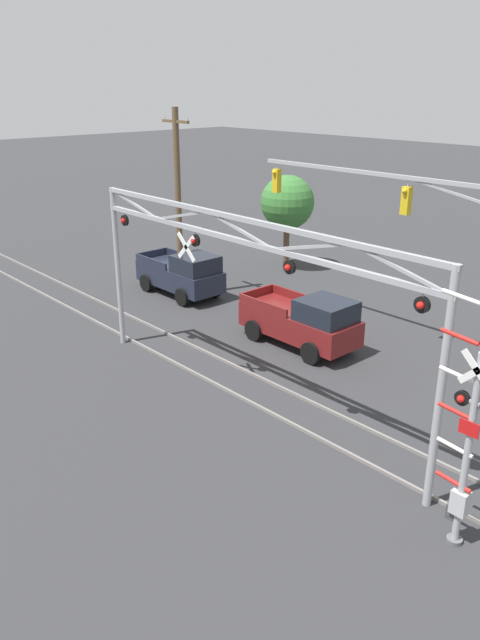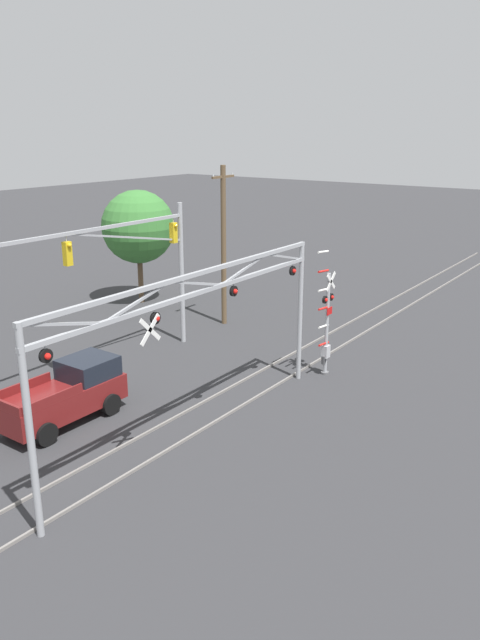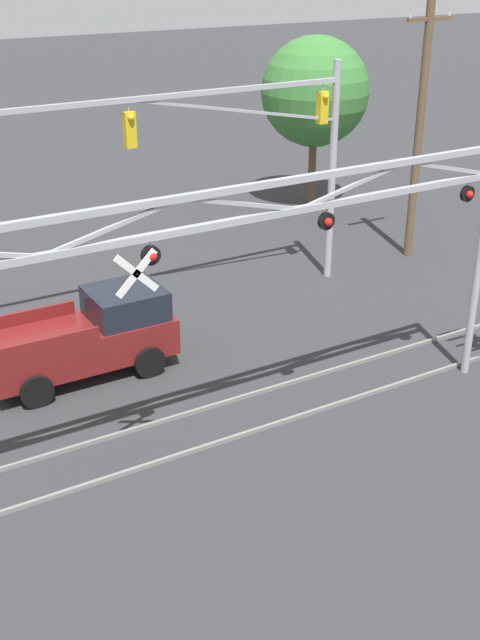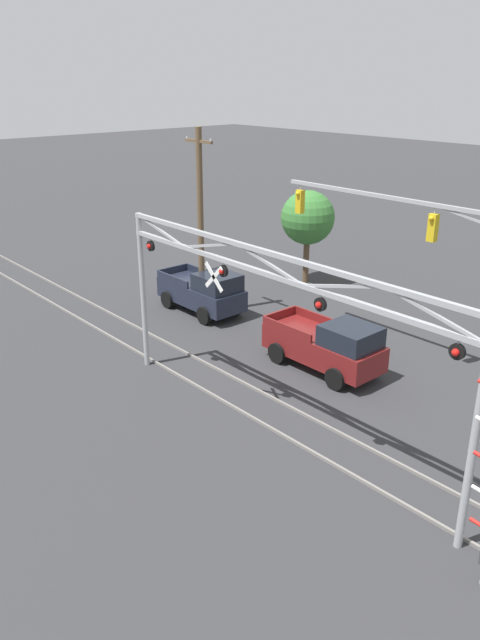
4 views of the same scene
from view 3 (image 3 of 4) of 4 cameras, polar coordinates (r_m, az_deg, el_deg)
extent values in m
cube|color=gray|center=(18.35, -0.23, -8.28)|extent=(80.00, 0.08, 0.10)
cube|color=gray|center=(19.41, -2.35, -6.25)|extent=(80.00, 0.08, 0.10)
cylinder|color=#9EA0A5|center=(20.64, 16.61, 3.76)|extent=(0.20, 0.20, 5.98)
cube|color=#9EA0A5|center=(15.83, 0.26, 7.14)|extent=(13.66, 0.14, 0.14)
cube|color=#9EA0A5|center=(15.64, 0.26, 9.36)|extent=(13.66, 0.14, 0.14)
cube|color=#9EA0A5|center=(14.62, -8.94, 6.59)|extent=(2.71, 0.08, 0.72)
cube|color=#9EA0A5|center=(15.73, 0.26, 8.24)|extent=(2.71, 0.08, 0.72)
cube|color=#9EA0A5|center=(17.20, 8.13, 9.49)|extent=(2.71, 0.08, 0.72)
cube|color=#9EA0A5|center=(18.94, 14.70, 10.38)|extent=(2.71, 0.08, 0.72)
cylinder|color=black|center=(15.09, -6.36, 4.60)|extent=(0.38, 0.10, 0.38)
sphere|color=red|center=(15.03, -6.25, 4.52)|extent=(0.18, 0.18, 0.18)
cylinder|color=#9EA0A5|center=(15.01, -6.41, 5.46)|extent=(0.04, 0.04, 0.10)
cylinder|color=black|center=(17.00, 6.15, 7.01)|extent=(0.38, 0.10, 0.38)
sphere|color=red|center=(16.95, 6.29, 6.94)|extent=(0.18, 0.18, 0.18)
cylinder|color=#9EA0A5|center=(16.93, 6.19, 7.78)|extent=(0.04, 0.04, 0.10)
cylinder|color=black|center=(19.56, 15.86, 8.64)|extent=(0.38, 0.10, 0.38)
sphere|color=red|center=(19.51, 16.00, 8.58)|extent=(0.18, 0.18, 0.18)
cylinder|color=#9EA0A5|center=(19.50, 15.94, 9.31)|extent=(0.04, 0.04, 0.10)
cube|color=white|center=(14.97, -7.36, 3.31)|extent=(0.88, 0.03, 0.88)
cube|color=white|center=(14.97, -7.36, 3.31)|extent=(0.88, 0.03, 0.88)
cylinder|color=black|center=(14.95, -7.33, 3.28)|extent=(0.04, 0.04, 0.02)
cylinder|color=#9EA0A5|center=(26.13, 6.57, 10.30)|extent=(0.24, 0.24, 7.01)
cube|color=#9EA0A5|center=(22.18, -7.98, 15.23)|extent=(13.68, 0.14, 0.14)
cube|color=#9EA0A5|center=(23.78, -0.04, 14.67)|extent=(6.86, 0.08, 1.28)
cylinder|color=#9EA0A5|center=(22.21, -7.96, 14.85)|extent=(0.04, 0.04, 0.30)
cube|color=gold|center=(22.33, -7.86, 13.26)|extent=(0.30, 0.26, 0.97)
sphere|color=yellow|center=(22.11, -7.74, 14.08)|extent=(0.18, 0.18, 0.18)
cylinder|color=#9EA0A5|center=(25.27, 5.94, 16.21)|extent=(0.04, 0.04, 0.30)
cube|color=gold|center=(25.38, 5.87, 14.80)|extent=(0.30, 0.26, 0.97)
sphere|color=yellow|center=(25.19, 6.13, 15.52)|extent=(0.18, 0.18, 0.18)
cube|color=maroon|center=(20.90, -11.31, -1.68)|extent=(4.78, 1.87, 0.95)
cube|color=black|center=(20.93, -8.16, 1.22)|extent=(1.87, 1.72, 0.77)
cube|color=maroon|center=(19.58, -13.43, -1.70)|extent=(2.51, 0.08, 0.34)
cube|color=maroon|center=(21.15, -14.91, 0.22)|extent=(2.51, 0.08, 0.34)
cylinder|color=black|center=(20.78, -6.47, -2.96)|extent=(0.83, 0.24, 0.83)
cylinder|color=black|center=(22.35, -8.47, -0.96)|extent=(0.83, 0.24, 0.83)
cylinder|color=black|center=(19.96, -14.27, -4.92)|extent=(0.83, 0.24, 0.83)
cylinder|color=black|center=(21.59, -15.75, -2.69)|extent=(0.83, 0.24, 0.83)
cylinder|color=brown|center=(28.37, 12.58, 12.70)|extent=(0.28, 0.28, 8.58)
cube|color=brown|center=(27.84, 13.34, 20.12)|extent=(1.80, 0.12, 0.12)
cylinder|color=silver|center=(27.28, 12.01, 20.35)|extent=(0.08, 0.08, 0.12)
cylinder|color=silver|center=(28.39, 14.66, 20.28)|extent=(0.08, 0.08, 0.12)
cylinder|color=brown|center=(34.53, 5.15, 10.76)|extent=(0.32, 0.32, 3.16)
sphere|color=#387533|center=(33.89, 5.36, 15.87)|extent=(4.41, 4.41, 4.41)
camera|label=1|loc=(20.59, 58.03, 11.91)|focal=35.00mm
camera|label=2|loc=(7.56, -115.89, -9.85)|focal=35.00mm
camera|label=4|loc=(19.91, 59.63, 14.65)|focal=35.00mm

